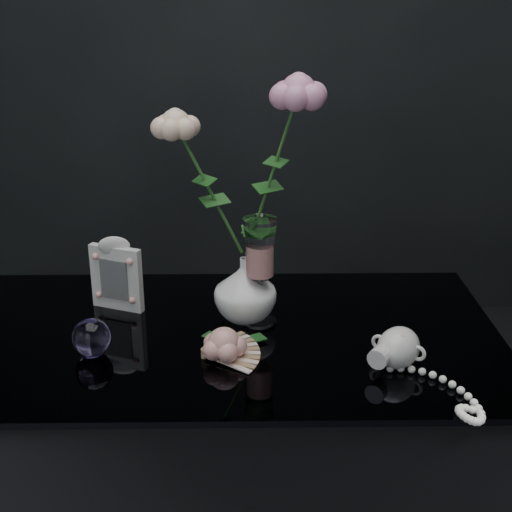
{
  "coord_description": "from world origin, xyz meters",
  "views": [
    {
      "loc": [
        0.04,
        -1.16,
        1.39
      ],
      "look_at": [
        0.06,
        0.04,
        0.92
      ],
      "focal_mm": 50.0,
      "sensor_mm": 36.0,
      "label": 1
    }
  ],
  "objects_px": {
    "paperweight": "(91,337)",
    "vase": "(245,289)",
    "picture_frame": "(116,273)",
    "loose_rose": "(224,344)",
    "wine_glass": "(260,272)",
    "pearl_jar": "(398,346)"
  },
  "relations": [
    {
      "from": "wine_glass",
      "to": "paperweight",
      "type": "height_order",
      "value": "wine_glass"
    },
    {
      "from": "picture_frame",
      "to": "loose_rose",
      "type": "xyz_separation_m",
      "value": [
        0.22,
        -0.21,
        -0.05
      ]
    },
    {
      "from": "pearl_jar",
      "to": "vase",
      "type": "bearing_deg",
      "value": 179.1
    },
    {
      "from": "picture_frame",
      "to": "loose_rose",
      "type": "distance_m",
      "value": 0.31
    },
    {
      "from": "vase",
      "to": "wine_glass",
      "type": "relative_size",
      "value": 0.6
    },
    {
      "from": "wine_glass",
      "to": "loose_rose",
      "type": "relative_size",
      "value": 1.22
    },
    {
      "from": "vase",
      "to": "wine_glass",
      "type": "height_order",
      "value": "wine_glass"
    },
    {
      "from": "wine_glass",
      "to": "pearl_jar",
      "type": "bearing_deg",
      "value": -35.34
    },
    {
      "from": "paperweight",
      "to": "loose_rose",
      "type": "bearing_deg",
      "value": -4.77
    },
    {
      "from": "paperweight",
      "to": "vase",
      "type": "bearing_deg",
      "value": 27.15
    },
    {
      "from": "vase",
      "to": "paperweight",
      "type": "distance_m",
      "value": 0.31
    },
    {
      "from": "wine_glass",
      "to": "loose_rose",
      "type": "height_order",
      "value": "wine_glass"
    },
    {
      "from": "loose_rose",
      "to": "paperweight",
      "type": "bearing_deg",
      "value": 175.65
    },
    {
      "from": "wine_glass",
      "to": "picture_frame",
      "type": "height_order",
      "value": "wine_glass"
    },
    {
      "from": "wine_glass",
      "to": "picture_frame",
      "type": "distance_m",
      "value": 0.3
    },
    {
      "from": "vase",
      "to": "wine_glass",
      "type": "bearing_deg",
      "value": -32.23
    },
    {
      "from": "picture_frame",
      "to": "paperweight",
      "type": "height_order",
      "value": "picture_frame"
    },
    {
      "from": "picture_frame",
      "to": "paperweight",
      "type": "xyz_separation_m",
      "value": [
        -0.01,
        -0.19,
        -0.04
      ]
    },
    {
      "from": "picture_frame",
      "to": "pearl_jar",
      "type": "xyz_separation_m",
      "value": [
        0.52,
        -0.24,
        -0.04
      ]
    },
    {
      "from": "vase",
      "to": "picture_frame",
      "type": "relative_size",
      "value": 0.82
    },
    {
      "from": "paperweight",
      "to": "pearl_jar",
      "type": "bearing_deg",
      "value": -4.77
    },
    {
      "from": "wine_glass",
      "to": "picture_frame",
      "type": "xyz_separation_m",
      "value": [
        -0.29,
        0.07,
        -0.03
      ]
    }
  ]
}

